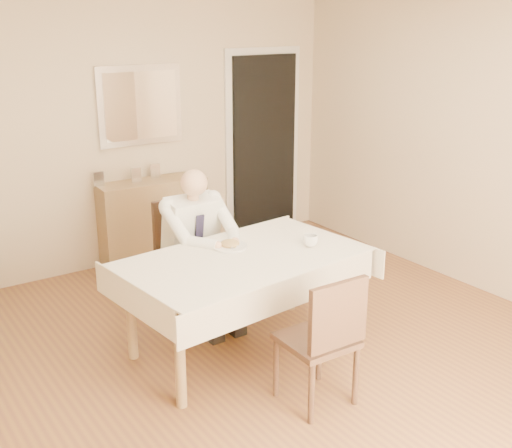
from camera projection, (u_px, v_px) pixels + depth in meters
room at (286, 187)px, 4.21m from camera, size 5.00×5.02×2.60m
doorway at (264, 146)px, 7.07m from camera, size 0.96×0.07×2.10m
mirror at (140, 105)px, 6.13m from camera, size 0.86×0.04×0.76m
dining_table at (243, 267)px, 4.56m from camera, size 1.81×1.18×0.75m
chair_far at (185, 249)px, 5.30m from camera, size 0.47×0.47×0.95m
chair_near at (325, 335)px, 3.95m from camera, size 0.43×0.43×0.89m
seated_man at (202, 241)px, 5.02m from camera, size 0.48×0.72×1.24m
plate at (230, 246)px, 4.70m from camera, size 0.26×0.26×0.02m
food at (230, 244)px, 4.69m from camera, size 0.14×0.14×0.06m
knife at (239, 245)px, 4.67m from camera, size 0.01×0.13×0.01m
fork at (229, 248)px, 4.62m from camera, size 0.01×0.13×0.01m
coffee_mug at (311, 241)px, 4.71m from camera, size 0.11×0.11×0.09m
sideboard at (153, 222)px, 6.36m from camera, size 1.07×0.42×0.84m
photo_frame_left at (99, 179)px, 6.00m from camera, size 0.10×0.02×0.14m
photo_frame_center at (136, 175)px, 6.14m from camera, size 0.10×0.02×0.14m
photo_frame_right at (155, 171)px, 6.31m from camera, size 0.10×0.02×0.14m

